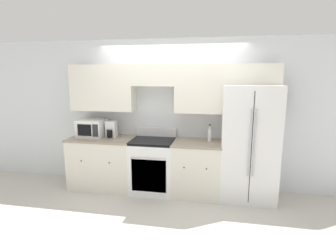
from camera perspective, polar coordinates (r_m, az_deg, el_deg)
name	(u,v)px	position (r m, az deg, el deg)	size (l,w,h in m)	color
ground_plane	(165,200)	(4.42, -0.76, -15.72)	(12.00, 12.00, 0.00)	beige
wall_back	(172,104)	(4.55, 0.79, 4.75)	(8.00, 0.39, 2.60)	silver
lower_cabinets_left	(103,162)	(4.87, -13.93, -7.69)	(1.14, 0.64, 0.91)	silver
lower_cabinets_right	(197,168)	(4.46, 6.23, -9.13)	(0.80, 0.64, 0.91)	silver
oven_range	(153,165)	(4.57, -3.27, -8.53)	(0.72, 0.65, 1.07)	white
refrigerator	(248,143)	(4.41, 17.11, -3.49)	(0.86, 0.79, 1.84)	white
microwave	(92,128)	(4.86, -16.20, -0.40)	(0.45, 0.41, 0.31)	white
bottle	(210,135)	(4.37, 9.04, -1.87)	(0.06, 0.06, 0.29)	silver
coffee_maker	(111,130)	(4.73, -12.28, -0.77)	(0.17, 0.20, 0.28)	white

